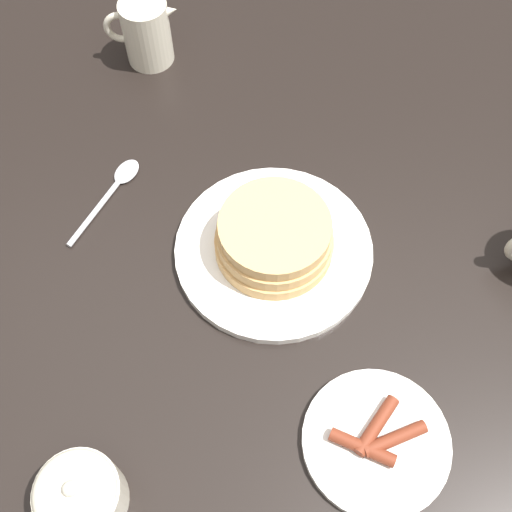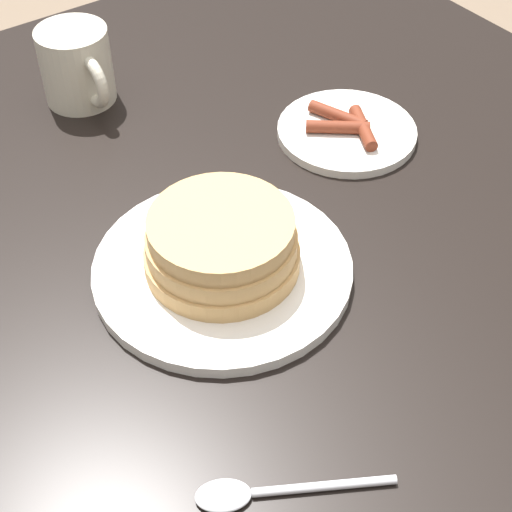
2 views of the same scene
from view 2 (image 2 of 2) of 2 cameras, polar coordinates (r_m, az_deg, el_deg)
dining_table at (r=0.81m, az=0.66°, el=-7.70°), size 1.15×1.06×0.75m
pancake_plate at (r=0.71m, az=-2.49°, el=0.17°), size 0.24×0.24×0.07m
side_plate_bacon at (r=0.89m, az=6.61°, el=9.05°), size 0.15×0.15×0.02m
coffee_mug at (r=0.94m, az=-12.82°, el=13.36°), size 0.11×0.08×0.09m
spoon at (r=0.59m, az=0.27°, el=-16.80°), size 0.09×0.14×0.01m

